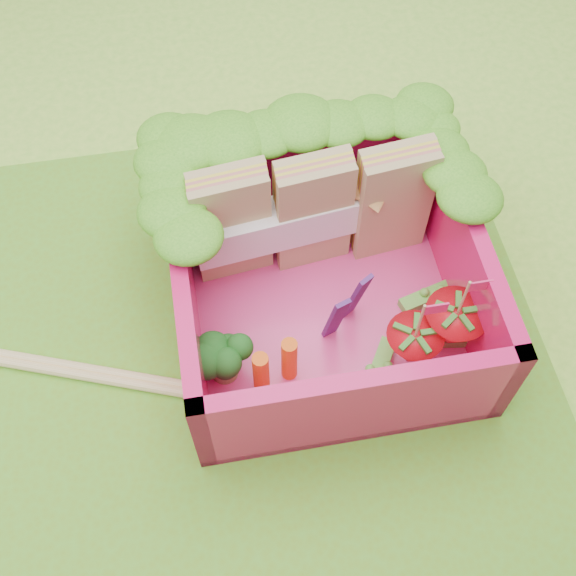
{
  "coord_description": "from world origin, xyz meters",
  "views": [
    {
      "loc": [
        -0.12,
        -1.53,
        2.96
      ],
      "look_at": [
        0.17,
        0.12,
        0.28
      ],
      "focal_mm": 45.0,
      "sensor_mm": 36.0,
      "label": 1
    }
  ],
  "objects_px": {
    "broccoli": "(222,355)",
    "strawberry_right": "(452,328)",
    "strawberry_left": "(412,348)",
    "bento_box": "(326,279)",
    "chopsticks": "(5,358)",
    "sandwich_stack": "(314,212)"
  },
  "relations": [
    {
      "from": "sandwich_stack",
      "to": "strawberry_right",
      "type": "distance_m",
      "value": 0.8
    },
    {
      "from": "broccoli",
      "to": "strawberry_right",
      "type": "bearing_deg",
      "value": -1.7
    },
    {
      "from": "broccoli",
      "to": "strawberry_right",
      "type": "distance_m",
      "value": 1.0
    },
    {
      "from": "strawberry_left",
      "to": "strawberry_right",
      "type": "height_order",
      "value": "strawberry_right"
    },
    {
      "from": "sandwich_stack",
      "to": "strawberry_left",
      "type": "relative_size",
      "value": 2.31
    },
    {
      "from": "broccoli",
      "to": "strawberry_left",
      "type": "height_order",
      "value": "strawberry_left"
    },
    {
      "from": "strawberry_left",
      "to": "chopsticks",
      "type": "relative_size",
      "value": 0.22
    },
    {
      "from": "strawberry_left",
      "to": "strawberry_right",
      "type": "distance_m",
      "value": 0.2
    },
    {
      "from": "sandwich_stack",
      "to": "strawberry_left",
      "type": "xyz_separation_m",
      "value": [
        0.3,
        -0.67,
        -0.17
      ]
    },
    {
      "from": "bento_box",
      "to": "broccoli",
      "type": "bearing_deg",
      "value": -152.48
    },
    {
      "from": "strawberry_left",
      "to": "chopsticks",
      "type": "height_order",
      "value": "strawberry_left"
    },
    {
      "from": "strawberry_right",
      "to": "broccoli",
      "type": "bearing_deg",
      "value": 178.3
    },
    {
      "from": "sandwich_stack",
      "to": "chopsticks",
      "type": "height_order",
      "value": "sandwich_stack"
    },
    {
      "from": "bento_box",
      "to": "broccoli",
      "type": "relative_size",
      "value": 4.11
    },
    {
      "from": "bento_box",
      "to": "chopsticks",
      "type": "bearing_deg",
      "value": -179.74
    },
    {
      "from": "bento_box",
      "to": "chopsticks",
      "type": "relative_size",
      "value": 0.59
    },
    {
      "from": "strawberry_right",
      "to": "chopsticks",
      "type": "height_order",
      "value": "strawberry_right"
    },
    {
      "from": "sandwich_stack",
      "to": "broccoli",
      "type": "height_order",
      "value": "sandwich_stack"
    },
    {
      "from": "bento_box",
      "to": "strawberry_right",
      "type": "distance_m",
      "value": 0.58
    },
    {
      "from": "strawberry_left",
      "to": "strawberry_right",
      "type": "bearing_deg",
      "value": 16.45
    },
    {
      "from": "bento_box",
      "to": "chopsticks",
      "type": "distance_m",
      "value": 1.48
    },
    {
      "from": "bento_box",
      "to": "sandwich_stack",
      "type": "bearing_deg",
      "value": 89.03
    }
  ]
}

